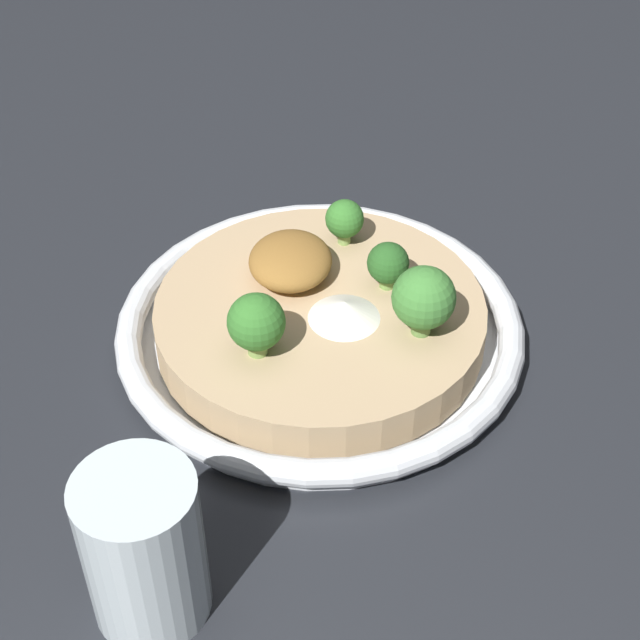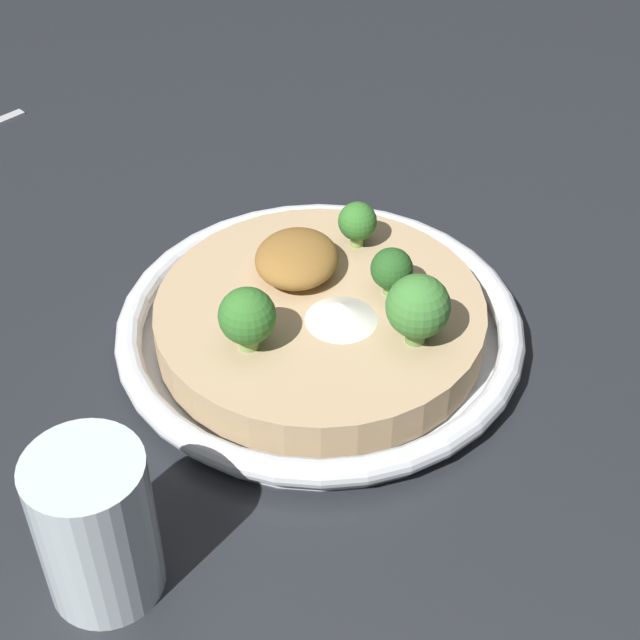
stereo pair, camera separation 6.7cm
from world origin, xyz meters
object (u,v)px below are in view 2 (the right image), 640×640
object	(u,v)px
drinking_glass	(96,526)
broccoli_left	(357,222)
broccoli_back	(392,270)
broccoli_right	(247,317)
broccoli_back_right	(418,307)
risotto_bowl	(320,325)

from	to	relation	value
drinking_glass	broccoli_left	bearing A→B (deg)	162.10
broccoli_back	broccoli_right	xyz separation A→B (m)	(0.07, -0.08, 0.01)
broccoli_back_right	broccoli_left	world-z (taller)	broccoli_back_right
broccoli_back	drinking_glass	distance (m)	0.26
broccoli_back_right	drinking_glass	size ratio (longest dim) A/B	0.51
broccoli_left	drinking_glass	distance (m)	0.30
broccoli_back	broccoli_back_right	bearing A→B (deg)	26.19
risotto_bowl	broccoli_left	world-z (taller)	broccoli_left
broccoli_back_right	drinking_glass	world-z (taller)	drinking_glass
broccoli_left	risotto_bowl	bearing A→B (deg)	-10.81
broccoli_back	broccoli_right	bearing A→B (deg)	-48.78
risotto_bowl	drinking_glass	size ratio (longest dim) A/B	2.89
risotto_bowl	broccoli_back_right	world-z (taller)	broccoli_back_right
broccoli_back	drinking_glass	bearing A→B (deg)	-27.69
broccoli_back_right	broccoli_right	size ratio (longest dim) A/B	1.12
broccoli_back	broccoli_left	distance (m)	0.06
broccoli_right	drinking_glass	size ratio (longest dim) A/B	0.46
broccoli_back_right	broccoli_back	bearing A→B (deg)	-153.81
broccoli_back_right	drinking_glass	xyz separation A→B (m)	(0.19, -0.15, -0.02)
broccoli_left	broccoli_right	bearing A→B (deg)	-22.71
drinking_glass	broccoli_right	bearing A→B (deg)	165.86
broccoli_left	drinking_glass	world-z (taller)	drinking_glass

